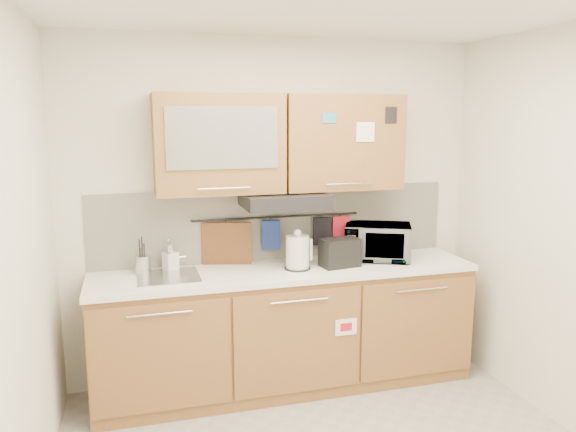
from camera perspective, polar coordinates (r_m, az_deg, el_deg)
wall_back at (r=4.34m, az=-1.26°, el=0.54°), size 3.20×0.00×3.20m
wall_left at (r=2.79m, az=-26.19°, el=-6.12°), size 0.00×3.00×3.00m
base_cabinet at (r=4.30m, az=-0.16°, el=-11.97°), size 2.80×0.64×0.88m
countertop at (r=4.14m, az=-0.15°, el=-5.64°), size 2.82×0.62×0.04m
backsplash at (r=4.35m, az=-1.22°, el=-0.79°), size 2.80×0.02×0.56m
upper_cabinets at (r=4.11m, az=-0.73°, el=7.43°), size 1.82×0.37×0.70m
range_hood at (r=4.08m, az=-0.38°, el=1.62°), size 0.60×0.46×0.10m
sink at (r=4.01m, az=-12.04°, el=-6.02°), size 0.42×0.40×0.26m
utensil_rail at (r=4.30m, az=-1.09°, el=-0.10°), size 1.30×0.02×0.02m
utensil_crock at (r=4.11m, az=-14.53°, el=-4.79°), size 0.11×0.11×0.27m
kettle at (r=4.10m, az=0.98°, el=-3.78°), size 0.22×0.20×0.30m
toaster at (r=4.18m, az=5.28°, el=-3.69°), size 0.30×0.21×0.21m
microwave at (r=4.43m, az=9.08°, el=-2.59°), size 0.59×0.51×0.28m
soap_bottle at (r=4.15m, az=-11.85°, el=-4.08°), size 0.12×0.12×0.20m
cutting_board at (r=4.26m, az=-6.26°, el=-3.72°), size 0.37×0.12×0.46m
oven_mitt at (r=4.30m, az=-1.75°, el=-1.93°), size 0.14×0.06×0.23m
dark_pouch at (r=4.41m, az=3.48°, el=-1.53°), size 0.14×0.06×0.22m
pot_holder at (r=4.46m, az=5.38°, el=-1.14°), size 0.14×0.02×0.17m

